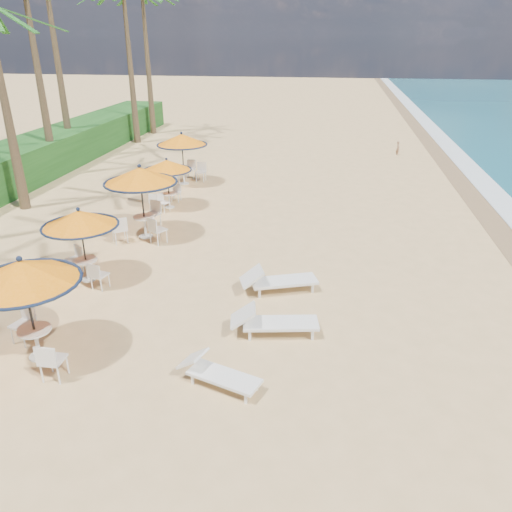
{
  "coord_description": "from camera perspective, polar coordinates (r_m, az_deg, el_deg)",
  "views": [
    {
      "loc": [
        1.85,
        -8.91,
        6.79
      ],
      "look_at": [
        -0.07,
        3.43,
        1.2
      ],
      "focal_mm": 35.0,
      "sensor_mm": 36.0,
      "label": 1
    }
  ],
  "objects": [
    {
      "name": "ground",
      "position": [
        11.36,
        -2.36,
        -12.64
      ],
      "size": [
        160.0,
        160.0,
        0.0
      ],
      "primitive_type": "plane",
      "color": "tan",
      "rests_on": "ground"
    },
    {
      "name": "station_2",
      "position": [
        18.04,
        -13.04,
        7.97
      ],
      "size": [
        2.58,
        2.7,
        2.69
      ],
      "color": "black",
      "rests_on": "ground"
    },
    {
      "name": "wetsand_band",
      "position": [
        21.13,
        26.4,
        2.77
      ],
      "size": [
        1.4,
        140.0,
        0.02
      ],
      "primitive_type": "cube",
      "color": "olive",
      "rests_on": "ground"
    },
    {
      "name": "lounger_far",
      "position": [
        14.23,
        2.34,
        -2.75
      ],
      "size": [
        2.29,
        1.39,
        0.79
      ],
      "rotation": [
        0.0,
        0.0,
        0.35
      ],
      "color": "white",
      "rests_on": "ground"
    },
    {
      "name": "station_0",
      "position": [
        11.77,
        -24.99,
        -2.69
      ],
      "size": [
        2.43,
        2.43,
        2.53
      ],
      "color": "black",
      "rests_on": "ground"
    },
    {
      "name": "person",
      "position": [
        32.06,
        15.91,
        11.8
      ],
      "size": [
        0.25,
        0.35,
        0.9
      ],
      "primitive_type": "imported",
      "rotation": [
        0.0,
        0.0,
        1.7
      ],
      "color": "#8E6548",
      "rests_on": "ground"
    },
    {
      "name": "station_4",
      "position": [
        24.76,
        -8.35,
        12.36
      ],
      "size": [
        2.43,
        2.49,
        2.54
      ],
      "color": "black",
      "rests_on": "ground"
    },
    {
      "name": "lounger_near",
      "position": [
        10.74,
        -4.56,
        -13.12
      ],
      "size": [
        1.91,
        1.14,
        0.65
      ],
      "rotation": [
        0.0,
        0.0,
        -0.34
      ],
      "color": "white",
      "rests_on": "ground"
    },
    {
      "name": "lounger_mid",
      "position": [
        12.28,
        1.78,
        -7.47
      ],
      "size": [
        2.23,
        1.03,
        0.77
      ],
      "rotation": [
        0.0,
        0.0,
        0.17
      ],
      "color": "white",
      "rests_on": "ground"
    },
    {
      "name": "station_1",
      "position": [
        15.21,
        -19.56,
        3.03
      ],
      "size": [
        2.2,
        2.2,
        2.29
      ],
      "color": "black",
      "rests_on": "ground"
    },
    {
      "name": "station_3",
      "position": [
        21.24,
        -10.2,
        9.48
      ],
      "size": [
        2.05,
        2.1,
        2.14
      ],
      "color": "black",
      "rests_on": "ground"
    }
  ]
}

